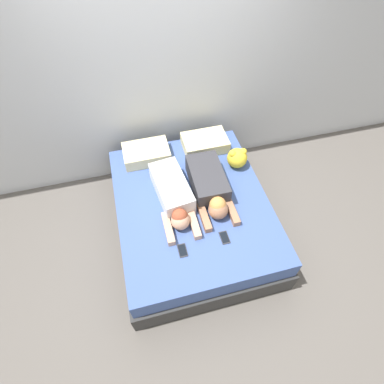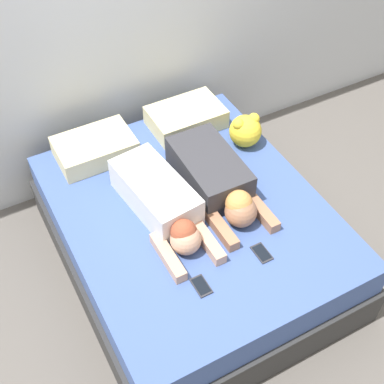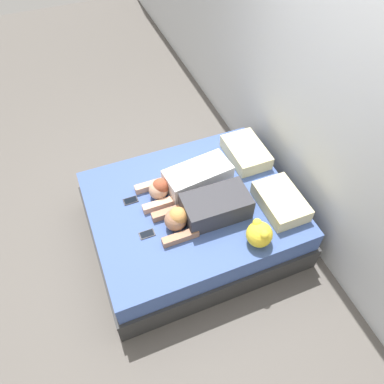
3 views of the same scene
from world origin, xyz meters
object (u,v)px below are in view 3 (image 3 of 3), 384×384
at_px(person_left, 188,180).
at_px(bed, 192,219).
at_px(plush_toy, 259,234).
at_px(pillow_head_right, 281,201).
at_px(person_right, 206,210).
at_px(cell_phone_right, 147,234).
at_px(pillow_head_left, 246,152).
at_px(cell_phone_left, 131,201).

bearing_deg(person_left, bed, -11.39).
bearing_deg(plush_toy, person_left, -157.70).
distance_m(pillow_head_right, person_right, 0.71).
distance_m(pillow_head_right, cell_phone_right, 1.26).
xyz_separation_m(pillow_head_left, cell_phone_right, (0.54, -1.25, -0.07)).
relative_size(pillow_head_left, person_left, 0.56).
bearing_deg(cell_phone_right, pillow_head_right, 82.60).
relative_size(person_left, cell_phone_right, 6.75).
bearing_deg(person_right, cell_phone_right, -91.53).
relative_size(person_left, plush_toy, 3.90).
xyz_separation_m(pillow_head_left, person_right, (0.56, -0.69, 0.04)).
bearing_deg(pillow_head_right, person_left, -127.26).
distance_m(person_left, cell_phone_right, 0.67).
bearing_deg(person_right, plush_toy, 37.26).
bearing_deg(person_right, pillow_head_left, 128.86).
distance_m(person_left, cell_phone_left, 0.58).
xyz_separation_m(bed, cell_phone_right, (0.19, -0.51, 0.28)).
relative_size(pillow_head_right, plush_toy, 2.20).
bearing_deg(person_right, bed, -165.80).
distance_m(pillow_head_right, person_left, 0.89).
xyz_separation_m(person_right, plush_toy, (0.42, 0.32, 0.01)).
height_order(person_right, plush_toy, plush_toy).
relative_size(pillow_head_right, cell_phone_right, 3.80).
xyz_separation_m(person_left, person_right, (0.39, 0.01, 0.00)).
bearing_deg(person_left, pillow_head_right, 52.74).
bearing_deg(pillow_head_right, bed, -115.35).
bearing_deg(cell_phone_left, plush_toy, 46.68).
distance_m(person_left, plush_toy, 0.87).
distance_m(bed, cell_phone_right, 0.61).
height_order(bed, cell_phone_left, cell_phone_left).
relative_size(bed, plush_toy, 8.23).
xyz_separation_m(cell_phone_left, plush_toy, (0.85, 0.91, 0.12)).
relative_size(person_right, cell_phone_left, 6.29).
distance_m(person_right, cell_phone_right, 0.57).
distance_m(bed, cell_phone_left, 0.65).
relative_size(pillow_head_left, plush_toy, 2.20).
distance_m(pillow_head_left, person_right, 0.89).
xyz_separation_m(pillow_head_right, cell_phone_right, (-0.16, -1.25, -0.07)).
height_order(bed, pillow_head_left, pillow_head_left).
xyz_separation_m(bed, pillow_head_right, (0.35, 0.75, 0.35)).
xyz_separation_m(pillow_head_right, cell_phone_left, (-0.59, -1.28, -0.07)).
relative_size(cell_phone_left, plush_toy, 0.58).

